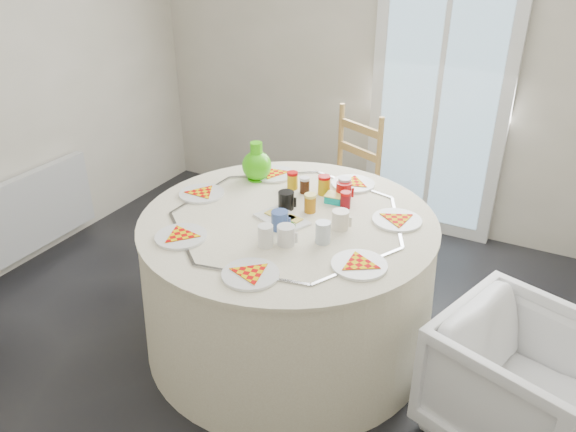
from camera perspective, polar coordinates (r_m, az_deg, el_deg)
The scene contains 13 objects.
floor at distance 3.27m, azimuth -3.13°, elevation -14.26°, with size 4.00×4.00×0.00m, color black.
wall_back at distance 4.35m, azimuth 10.43°, elevation 15.60°, with size 4.00×0.02×2.60m, color #BCB5A3.
glass_door at distance 4.26m, azimuth 15.11°, elevation 11.38°, with size 1.00×0.08×2.10m, color silver.
radiator at distance 4.33m, azimuth -24.51°, elevation 0.46°, with size 0.07×1.00×0.55m, color silver.
table at distance 3.19m, azimuth -0.00°, elevation -6.77°, with size 1.64×1.64×0.83m, color beige.
wooden_chair at distance 4.08m, azimuth 5.13°, elevation 2.78°, with size 0.46×0.44×1.03m, color #AC8242, non-canonical shape.
armchair at distance 2.83m, azimuth 22.65°, elevation -14.28°, with size 0.68×0.64×0.70m, color white.
place_settings at distance 2.98m, azimuth -0.00°, elevation -0.51°, with size 1.40×1.40×0.03m, color white, non-canonical shape.
jar_cluster at distance 3.19m, azimuth 2.92°, elevation 2.41°, with size 0.43×0.21×0.12m, color #94471E, non-canonical shape.
butter_tub at distance 3.16m, azimuth 4.90°, elevation 1.35°, with size 0.12×0.09×0.05m, color #05A5A4.
green_pitcher at distance 3.40m, azimuth -3.19°, elevation 5.01°, with size 0.18×0.18×0.23m, color #3BCA0C, non-canonical shape.
cheese_platter at distance 2.96m, azimuth -0.62°, elevation -0.72°, with size 0.28×0.18×0.04m, color white, non-canonical shape.
mugs_glasses at distance 2.90m, azimuth 1.84°, elevation -0.54°, with size 0.66×0.66×0.12m, color gray, non-canonical shape.
Camera 1 is at (1.28, -2.06, 2.18)m, focal length 35.00 mm.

